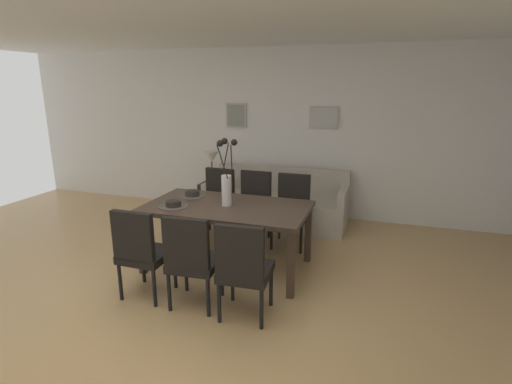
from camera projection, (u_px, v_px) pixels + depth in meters
The scene contains 20 objects.
ground_plane at pixel (172, 312), 3.61m from camera, with size 9.00×9.00×0.00m, color tan.
back_wall_panel at pixel (271, 132), 6.24m from camera, with size 9.00×0.10×2.60m, color silver.
ceiling_panel at pixel (179, 9), 3.28m from camera, with size 9.00×7.20×0.08m, color white.
dining_table at pixel (227, 212), 4.34m from camera, with size 1.80×0.99×0.74m.
dining_chair_near_left at pixel (141, 249), 3.73m from camera, with size 0.44×0.44×0.92m.
dining_chair_near_right at pixel (217, 199), 5.37m from camera, with size 0.47×0.47×0.92m.
dining_chair_far_left at pixel (192, 257), 3.56m from camera, with size 0.47×0.47×0.92m.
dining_chair_far_right at pixel (253, 203), 5.21m from camera, with size 0.46×0.46×0.92m.
dining_chair_mid_left at pixel (243, 266), 3.38m from camera, with size 0.47×0.47×0.92m.
dining_chair_mid_right at pixel (292, 207), 5.04m from camera, with size 0.44×0.44×0.92m.
centerpiece_vase at pixel (227, 181), 4.25m from camera, with size 0.21×0.23×0.73m.
placemat_near_left at pixel (174, 206), 4.28m from camera, with size 0.32×0.32×0.01m, color #4C4742.
bowl_near_left at pixel (173, 203), 4.27m from camera, with size 0.17×0.17×0.07m.
placemat_near_right at pixel (192, 196), 4.69m from camera, with size 0.32×0.32×0.01m, color #4C4742.
bowl_near_right at pixel (192, 193), 4.68m from camera, with size 0.17×0.17×0.07m.
sofa at pixel (277, 204), 5.93m from camera, with size 2.08×0.84×0.80m.
side_table at pixel (213, 199), 6.30m from camera, with size 0.36×0.36×0.52m, color black.
table_lamp at pixel (212, 160), 6.13m from camera, with size 0.22×0.22×0.51m.
framed_picture_left at pixel (236, 115), 6.28m from camera, with size 0.34×0.03×0.39m.
framed_picture_center at pixel (324, 118), 5.86m from camera, with size 0.43×0.03×0.33m.
Camera 1 is at (1.74, -2.79, 2.02)m, focal length 27.40 mm.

